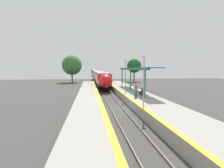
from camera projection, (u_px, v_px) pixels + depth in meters
name	position (u px, v px, depth m)	size (l,w,h in m)	color
ground_plane	(116.00, 108.00, 20.74)	(120.00, 120.00, 0.00)	#423F3D
rail_left	(110.00, 108.00, 20.64)	(0.08, 90.00, 0.15)	slate
rail_right	(122.00, 107.00, 20.82)	(0.08, 90.00, 0.15)	slate
train	(96.00, 74.00, 78.87)	(2.85, 94.38, 3.81)	black
platform_right	(147.00, 103.00, 21.18)	(4.24, 64.00, 1.04)	#9E998E
platform_left	(88.00, 105.00, 20.27)	(3.12, 64.00, 1.04)	#9E998E
platform_bench	(142.00, 92.00, 24.31)	(0.44, 1.44, 0.89)	#2D333D
person_waiting	(136.00, 91.00, 21.97)	(0.36, 0.23, 1.75)	#1E604C
railway_signal	(92.00, 76.00, 50.87)	(0.28, 0.28, 4.37)	#59595E
lamppost_near	(144.00, 77.00, 17.12)	(0.36, 0.20, 4.95)	#9E9EA3
lamppost_mid	(126.00, 74.00, 25.77)	(0.36, 0.20, 4.95)	#9E9EA3
station_canopy	(134.00, 69.00, 29.17)	(2.02, 18.22, 3.84)	#1E6B66
background_tree_left	(72.00, 65.00, 59.36)	(6.67, 6.67, 9.27)	brown
background_tree_right	(134.00, 66.00, 62.35)	(5.04, 5.04, 8.27)	brown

